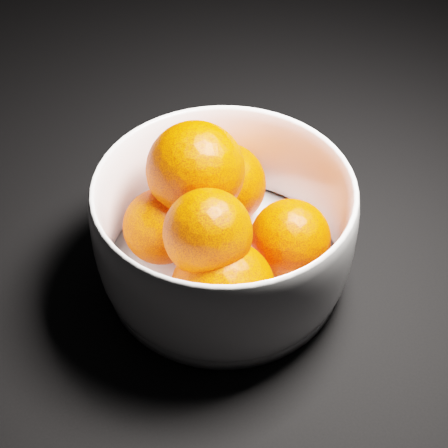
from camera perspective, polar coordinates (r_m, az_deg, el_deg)
name	(u,v)px	position (r m, az deg, el deg)	size (l,w,h in m)	color
ground	(341,94)	(0.88, 10.65, 11.64)	(3.00, 3.00, 0.00)	black
bowl	(224,228)	(0.59, 0.00, -0.41)	(0.24, 0.24, 0.12)	white
orange_pile	(216,221)	(0.58, -0.70, 0.28)	(0.19, 0.22, 0.14)	#F53600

